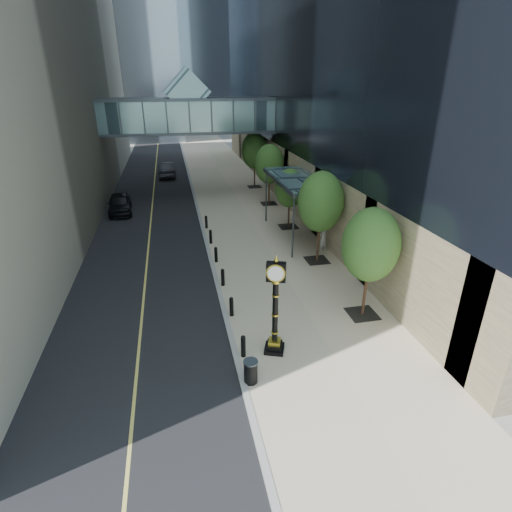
# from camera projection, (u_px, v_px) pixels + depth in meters

# --- Properties ---
(ground) EXTENTS (320.00, 320.00, 0.00)m
(ground) POSITION_uv_depth(u_px,v_px,m) (313.00, 364.00, 16.26)
(ground) COLOR gray
(ground) RESTS_ON ground
(road) EXTENTS (8.00, 180.00, 0.02)m
(road) POSITION_uv_depth(u_px,v_px,m) (155.00, 171.00, 50.71)
(road) COLOR black
(road) RESTS_ON ground
(sidewalk) EXTENTS (8.00, 180.00, 0.06)m
(sidewalk) POSITION_uv_depth(u_px,v_px,m) (218.00, 168.00, 52.22)
(sidewalk) COLOR #B6A98C
(sidewalk) RESTS_ON ground
(curb) EXTENTS (0.25, 180.00, 0.07)m
(curb) POSITION_uv_depth(u_px,v_px,m) (187.00, 169.00, 51.46)
(curb) COLOR gray
(curb) RESTS_ON ground
(skywalk) EXTENTS (17.00, 4.20, 5.80)m
(skywalk) POSITION_uv_depth(u_px,v_px,m) (188.00, 113.00, 37.61)
(skywalk) COLOR slate
(skywalk) RESTS_ON ground
(entrance_canopy) EXTENTS (3.00, 8.00, 4.38)m
(entrance_canopy) POSITION_uv_depth(u_px,v_px,m) (297.00, 180.00, 27.74)
(entrance_canopy) COLOR #383F44
(entrance_canopy) RESTS_ON ground
(bollard_row) EXTENTS (0.20, 16.20, 0.90)m
(bollard_row) POSITION_uv_depth(u_px,v_px,m) (219.00, 266.00, 23.59)
(bollard_row) COLOR black
(bollard_row) RESTS_ON sidewalk
(street_trees) EXTENTS (2.77, 28.70, 5.69)m
(street_trees) POSITION_uv_depth(u_px,v_px,m) (289.00, 180.00, 29.87)
(street_trees) COLOR black
(street_trees) RESTS_ON sidewalk
(street_clock) EXTENTS (1.04, 1.04, 4.30)m
(street_clock) POSITION_uv_depth(u_px,v_px,m) (275.00, 313.00, 16.21)
(street_clock) COLOR black
(street_clock) RESTS_ON sidewalk
(trash_bin) EXTENTS (0.65, 0.65, 0.90)m
(trash_bin) POSITION_uv_depth(u_px,v_px,m) (251.00, 372.00, 15.03)
(trash_bin) COLOR black
(trash_bin) RESTS_ON sidewalk
(pedestrian) EXTENTS (0.76, 0.65, 1.78)m
(pedestrian) POSITION_uv_depth(u_px,v_px,m) (323.00, 238.00, 26.49)
(pedestrian) COLOR #A8A59A
(pedestrian) RESTS_ON sidewalk
(car_near) EXTENTS (2.28, 4.87, 1.61)m
(car_near) POSITION_uv_depth(u_px,v_px,m) (120.00, 204.00, 34.38)
(car_near) COLOR black
(car_near) RESTS_ON road
(car_far) EXTENTS (2.01, 5.23, 1.70)m
(car_far) POSITION_uv_depth(u_px,v_px,m) (166.00, 169.00, 47.25)
(car_far) COLOR black
(car_far) RESTS_ON road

